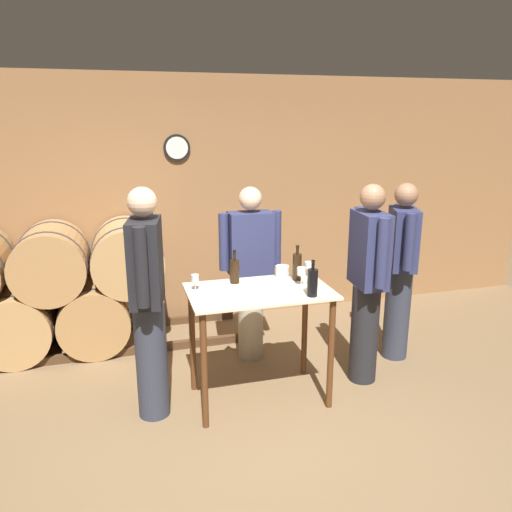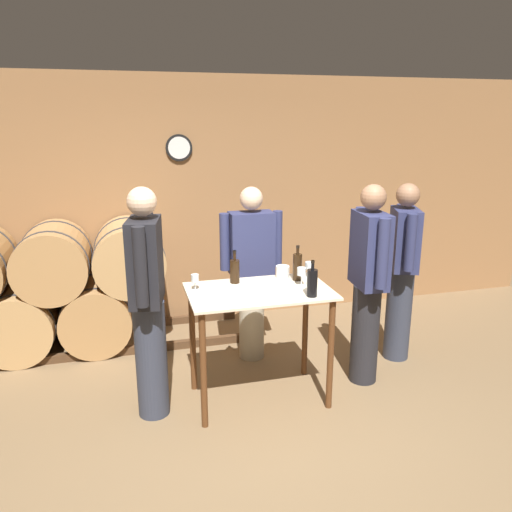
# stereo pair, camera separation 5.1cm
# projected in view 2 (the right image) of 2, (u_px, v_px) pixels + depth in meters

# --- Properties ---
(ground_plane) EXTENTS (14.00, 14.00, 0.00)m
(ground_plane) POSITION_uv_depth(u_px,v_px,m) (272.00, 445.00, 3.54)
(ground_plane) COLOR brown
(back_wall) EXTENTS (8.40, 0.08, 2.70)m
(back_wall) POSITION_uv_depth(u_px,v_px,m) (208.00, 202.00, 5.53)
(back_wall) COLOR #996B42
(back_wall) RESTS_ON ground_plane
(barrel_rack) EXTENTS (4.40, 0.80, 1.27)m
(barrel_rack) POSITION_uv_depth(u_px,v_px,m) (37.00, 292.00, 4.84)
(barrel_rack) COLOR #4C331E
(barrel_rack) RESTS_ON ground_plane
(tasting_table) EXTENTS (1.12, 0.69, 0.95)m
(tasting_table) POSITION_uv_depth(u_px,v_px,m) (259.00, 312.00, 3.95)
(tasting_table) COLOR beige
(tasting_table) RESTS_ON ground_plane
(wine_bottle_far_left) EXTENTS (0.08, 0.08, 0.27)m
(wine_bottle_far_left) POSITION_uv_depth(u_px,v_px,m) (235.00, 271.00, 4.05)
(wine_bottle_far_left) COLOR black
(wine_bottle_far_left) RESTS_ON tasting_table
(wine_bottle_left) EXTENTS (0.08, 0.08, 0.28)m
(wine_bottle_left) POSITION_uv_depth(u_px,v_px,m) (312.00, 282.00, 3.74)
(wine_bottle_left) COLOR black
(wine_bottle_left) RESTS_ON tasting_table
(wine_bottle_center) EXTENTS (0.07, 0.07, 0.30)m
(wine_bottle_center) POSITION_uv_depth(u_px,v_px,m) (297.00, 266.00, 4.11)
(wine_bottle_center) COLOR black
(wine_bottle_center) RESTS_ON tasting_table
(wine_glass_near_left) EXTENTS (0.06, 0.06, 0.13)m
(wine_glass_near_left) POSITION_uv_depth(u_px,v_px,m) (195.00, 279.00, 3.88)
(wine_glass_near_left) COLOR silver
(wine_glass_near_left) RESTS_ON tasting_table
(wine_glass_near_center) EXTENTS (0.07, 0.07, 0.15)m
(wine_glass_near_center) POSITION_uv_depth(u_px,v_px,m) (302.00, 272.00, 3.98)
(wine_glass_near_center) COLOR silver
(wine_glass_near_center) RESTS_ON tasting_table
(wine_glass_near_right) EXTENTS (0.06, 0.06, 0.13)m
(wine_glass_near_right) POSITION_uv_depth(u_px,v_px,m) (313.00, 276.00, 3.96)
(wine_glass_near_right) COLOR silver
(wine_glass_near_right) RESTS_ON tasting_table
(wine_glass_far_side) EXTENTS (0.07, 0.07, 0.13)m
(wine_glass_far_side) POSITION_uv_depth(u_px,v_px,m) (309.00, 266.00, 4.21)
(wine_glass_far_side) COLOR silver
(wine_glass_far_side) RESTS_ON tasting_table
(ice_bucket) EXTENTS (0.11, 0.11, 0.10)m
(ice_bucket) POSITION_uv_depth(u_px,v_px,m) (283.00, 272.00, 4.20)
(ice_bucket) COLOR white
(ice_bucket) RESTS_ON tasting_table
(person_host) EXTENTS (0.25, 0.59, 1.74)m
(person_host) POSITION_uv_depth(u_px,v_px,m) (368.00, 281.00, 4.20)
(person_host) COLOR #232328
(person_host) RESTS_ON ground_plane
(person_visitor_with_scarf) EXTENTS (0.59, 0.24, 1.66)m
(person_visitor_with_scarf) POSITION_uv_depth(u_px,v_px,m) (251.00, 270.00, 4.65)
(person_visitor_with_scarf) COLOR #B7AD93
(person_visitor_with_scarf) RESTS_ON ground_plane
(person_visitor_bearded) EXTENTS (0.29, 0.58, 1.78)m
(person_visitor_bearded) POSITION_uv_depth(u_px,v_px,m) (148.00, 300.00, 3.69)
(person_visitor_bearded) COLOR #333847
(person_visitor_bearded) RESTS_ON ground_plane
(person_visitor_near_door) EXTENTS (0.34, 0.56, 1.69)m
(person_visitor_near_door) POSITION_uv_depth(u_px,v_px,m) (402.00, 269.00, 4.63)
(person_visitor_near_door) COLOR #333847
(person_visitor_near_door) RESTS_ON ground_plane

